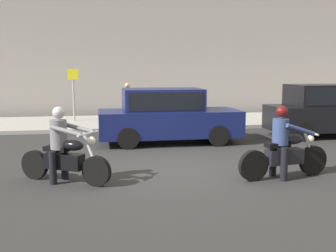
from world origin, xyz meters
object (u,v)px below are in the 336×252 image
Objects in this scene: motorcycle_with_rider_denim_blue at (284,149)px; parked_hatchback_black at (323,110)px; street_sign_post at (73,89)px; parked_sedan_navy at (167,115)px; motorcycle_with_rider_gray at (64,152)px; pedestrian_bystander at (128,99)px.

motorcycle_with_rider_denim_blue is 6.14m from parked_hatchback_black.
street_sign_post is at bearing 116.86° from motorcycle_with_rider_denim_blue.
parked_hatchback_black is 9.95m from street_sign_post.
street_sign_post is at bearing 121.29° from parked_sedan_navy.
street_sign_post is (-0.31, 9.25, 0.85)m from motorcycle_with_rider_gray.
parked_sedan_navy reaches higher than motorcycle_with_rider_gray.
motorcycle_with_rider_gray is 1.16× the size of pedestrian_bystander.
motorcycle_with_rider_gray is 0.85× the size of street_sign_post.
pedestrian_bystander is at bearing -20.97° from street_sign_post.
street_sign_post is (-4.91, 9.70, 0.86)m from motorcycle_with_rider_denim_blue.
motorcycle_with_rider_denim_blue is 0.58× the size of parked_hatchback_black.
street_sign_post is (-3.14, 5.17, 0.62)m from parked_sedan_navy.
motorcycle_with_rider_denim_blue is 9.26m from pedestrian_bystander.
pedestrian_bystander is (1.92, 8.40, 0.44)m from motorcycle_with_rider_gray.
parked_hatchback_black is 7.58m from pedestrian_bystander.
motorcycle_with_rider_denim_blue is at bearing -68.65° from parked_sedan_navy.
parked_hatchback_black reaches higher than parked_sedan_navy.
parked_sedan_navy is at bearing 111.35° from motorcycle_with_rider_denim_blue.
parked_sedan_navy is 1.99× the size of street_sign_post.
motorcycle_with_rider_gray is at bearing -124.76° from parked_sedan_navy.
parked_sedan_navy is 5.54m from parked_hatchback_black.
motorcycle_with_rider_gray is 0.88× the size of motorcycle_with_rider_denim_blue.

